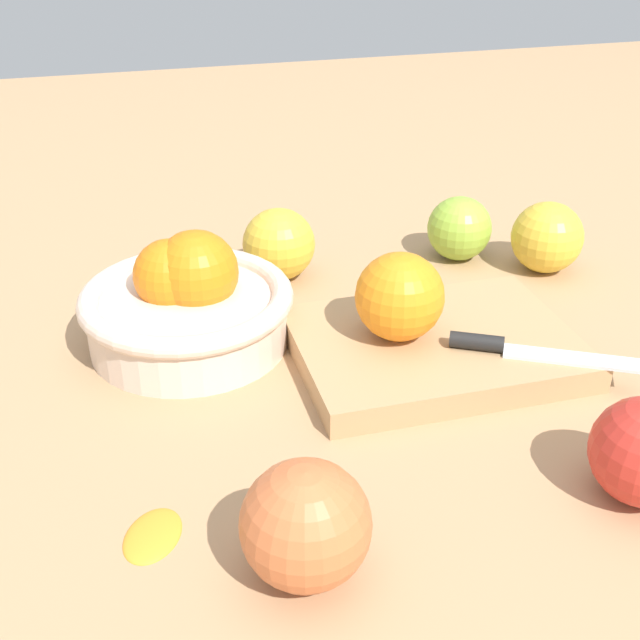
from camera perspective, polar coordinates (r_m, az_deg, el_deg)
The scene contains 10 objects.
ground_plane at distance 0.70m, azimuth 3.38°, elevation -3.72°, with size 2.40×2.40×0.00m, color tan.
bowl at distance 0.73m, azimuth -9.28°, elevation 1.17°, with size 0.19×0.19×0.10m.
cutting_board at distance 0.72m, azimuth 8.01°, elevation -1.89°, with size 0.24×0.18×0.02m, color tan.
orange_on_board at distance 0.69m, azimuth 5.60°, elevation 1.64°, with size 0.08×0.08×0.08m, color orange.
knife at distance 0.70m, azimuth 13.61°, elevation -1.97°, with size 0.14×0.09×0.01m.
apple_front_left at distance 0.50m, azimuth -1.02°, elevation -14.15°, with size 0.08×0.08×0.08m, color #CC6638.
apple_back_right at distance 0.90m, azimuth 9.74°, elevation 6.35°, with size 0.07×0.07×0.07m, color #8EB738.
apple_back_left at distance 0.84m, azimuth -2.90°, elevation 5.32°, with size 0.08×0.08×0.08m, color gold.
apple_back_right_2 at distance 0.89m, azimuth 15.63°, elevation 5.60°, with size 0.08×0.08×0.08m, color gold.
citrus_peel at distance 0.56m, azimuth -11.68°, elevation -14.31°, with size 0.05×0.04×0.01m, color orange.
Camera 1 is at (-0.19, -0.55, 0.38)m, focal length 45.67 mm.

